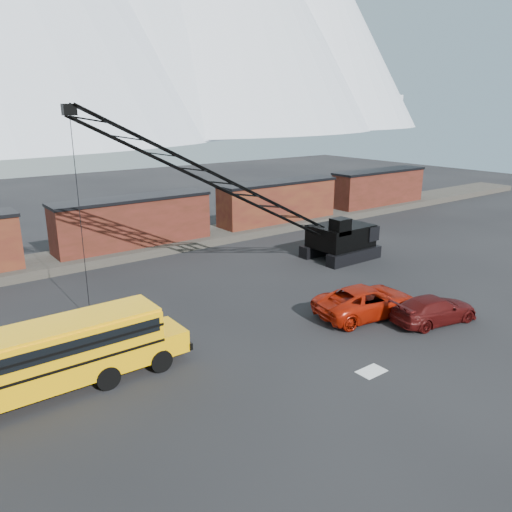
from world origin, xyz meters
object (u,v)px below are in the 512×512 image
(red_pickup, at_px, (367,301))
(crawler_crane, at_px, (241,192))
(school_bus, at_px, (54,355))
(maroon_suv, at_px, (434,309))

(red_pickup, height_order, crawler_crane, crawler_crane)
(school_bus, height_order, crawler_crane, crawler_crane)
(maroon_suv, relative_size, crawler_crane, 0.22)
(school_bus, height_order, red_pickup, school_bus)
(school_bus, relative_size, maroon_suv, 2.13)
(maroon_suv, bearing_deg, school_bus, 85.54)
(red_pickup, height_order, maroon_suv, red_pickup)
(school_bus, distance_m, crawler_crane, 17.21)
(red_pickup, relative_size, crawler_crane, 0.27)
(crawler_crane, bearing_deg, school_bus, -154.84)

